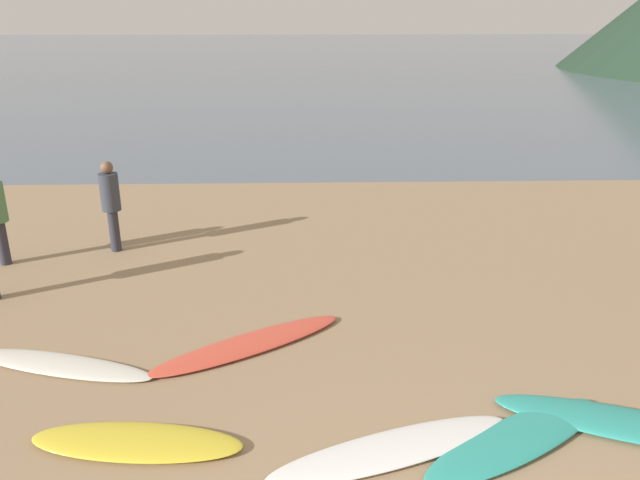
% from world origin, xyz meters
% --- Properties ---
extents(ground_plane, '(120.00, 120.00, 0.20)m').
position_xyz_m(ground_plane, '(0.00, 10.00, -0.10)').
color(ground_plane, '#997C5B').
rests_on(ground_plane, ground).
extents(ocean_water, '(140.00, 100.00, 0.01)m').
position_xyz_m(ocean_water, '(0.00, 62.48, 0.00)').
color(ocean_water, slate).
rests_on(ocean_water, ground).
extents(surfboard_0, '(2.32, 1.07, 0.07)m').
position_xyz_m(surfboard_0, '(-3.90, 4.41, 0.03)').
color(surfboard_0, silver).
rests_on(surfboard_0, ground).
extents(surfboard_1, '(2.07, 0.79, 0.09)m').
position_xyz_m(surfboard_1, '(-2.70, 3.00, 0.05)').
color(surfboard_1, yellow).
rests_on(surfboard_1, ground).
extents(surfboard_2, '(2.44, 1.80, 0.08)m').
position_xyz_m(surfboard_2, '(-1.80, 4.81, 0.04)').
color(surfboard_2, '#D84C38').
rests_on(surfboard_2, ground).
extents(surfboard_3, '(2.48, 1.29, 0.09)m').
position_xyz_m(surfboard_3, '(-0.33, 2.83, 0.04)').
color(surfboard_3, white).
rests_on(surfboard_3, ground).
extents(surfboard_4, '(2.23, 1.64, 0.09)m').
position_xyz_m(surfboard_4, '(0.87, 2.94, 0.04)').
color(surfboard_4, teal).
rests_on(surfboard_4, ground).
extents(surfboard_5, '(2.60, 1.46, 0.10)m').
position_xyz_m(surfboard_5, '(2.04, 3.11, 0.05)').
color(surfboard_5, teal).
rests_on(surfboard_5, ground).
extents(person_1, '(0.31, 0.31, 1.55)m').
position_xyz_m(person_1, '(-4.30, 8.13, 0.91)').
color(person_1, '#2D2D38').
rests_on(person_1, ground).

